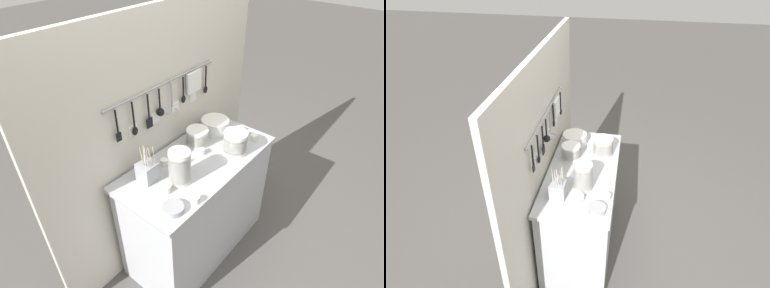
# 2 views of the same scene
# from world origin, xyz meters

# --- Properties ---
(ground_plane) EXTENTS (20.00, 20.00, 0.00)m
(ground_plane) POSITION_xyz_m (0.00, 0.00, 0.00)
(ground_plane) COLOR #514F4C
(counter) EXTENTS (1.20, 0.57, 0.91)m
(counter) POSITION_xyz_m (0.00, 0.00, 0.46)
(counter) COLOR #ADAFB5
(counter) RESTS_ON ground
(back_wall) EXTENTS (2.00, 0.11, 1.91)m
(back_wall) POSITION_xyz_m (0.00, 0.32, 0.96)
(back_wall) COLOR beige
(back_wall) RESTS_ON ground
(bowl_stack_back_corner) EXTENTS (0.16, 0.16, 0.13)m
(bowl_stack_back_corner) POSITION_xyz_m (0.15, 0.13, 0.98)
(bowl_stack_back_corner) COLOR silver
(bowl_stack_back_corner) RESTS_ON counter
(bowl_stack_tall_left) EXTENTS (0.14, 0.14, 0.24)m
(bowl_stack_tall_left) POSITION_xyz_m (-0.24, -0.04, 1.03)
(bowl_stack_tall_left) COLOR silver
(bowl_stack_tall_left) RESTS_ON counter
(bowl_stack_wide_centre) EXTENTS (0.17, 0.17, 0.17)m
(bowl_stack_wide_centre) POSITION_xyz_m (0.24, -0.14, 1.00)
(bowl_stack_wide_centre) COLOR silver
(bowl_stack_wide_centre) RESTS_ON counter
(plate_stack) EXTENTS (0.22, 0.22, 0.10)m
(plate_stack) POSITION_xyz_m (0.38, 0.14, 0.96)
(plate_stack) COLOR silver
(plate_stack) RESTS_ON counter
(steel_mixing_bowl) EXTENTS (0.13, 0.13, 0.04)m
(steel_mixing_bowl) POSITION_xyz_m (-0.45, -0.18, 0.93)
(steel_mixing_bowl) COLOR #93969E
(steel_mixing_bowl) RESTS_ON counter
(cutlery_caddy) EXTENTS (0.11, 0.11, 0.27)m
(cutlery_caddy) POSITION_xyz_m (-0.36, 0.13, 0.98)
(cutlery_caddy) COLOR #93969E
(cutlery_caddy) RESTS_ON counter
(cup_front_left) EXTENTS (0.05, 0.05, 0.05)m
(cup_front_left) POSITION_xyz_m (-0.37, -0.05, 0.94)
(cup_front_left) COLOR silver
(cup_front_left) RESTS_ON counter
(cup_back_left) EXTENTS (0.05, 0.05, 0.05)m
(cup_back_left) POSITION_xyz_m (-0.19, 0.15, 0.94)
(cup_back_left) COLOR silver
(cup_back_left) RESTS_ON counter
(cup_by_caddy) EXTENTS (0.05, 0.05, 0.05)m
(cup_by_caddy) POSITION_xyz_m (0.07, 0.03, 0.94)
(cup_by_caddy) COLOR silver
(cup_by_caddy) RESTS_ON counter
(cup_centre) EXTENTS (0.05, 0.05, 0.05)m
(cup_centre) POSITION_xyz_m (0.46, -0.09, 0.94)
(cup_centre) COLOR silver
(cup_centre) RESTS_ON counter
(cup_front_right) EXTENTS (0.05, 0.05, 0.05)m
(cup_front_right) POSITION_xyz_m (0.46, -0.17, 0.94)
(cup_front_right) COLOR silver
(cup_front_right) RESTS_ON counter
(cup_back_right) EXTENTS (0.05, 0.05, 0.05)m
(cup_back_right) POSITION_xyz_m (-0.32, -0.24, 0.94)
(cup_back_right) COLOR silver
(cup_back_right) RESTS_ON counter
(cup_mid_row) EXTENTS (0.05, 0.05, 0.05)m
(cup_mid_row) POSITION_xyz_m (0.49, -0.02, 0.94)
(cup_mid_row) COLOR silver
(cup_mid_row) RESTS_ON counter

